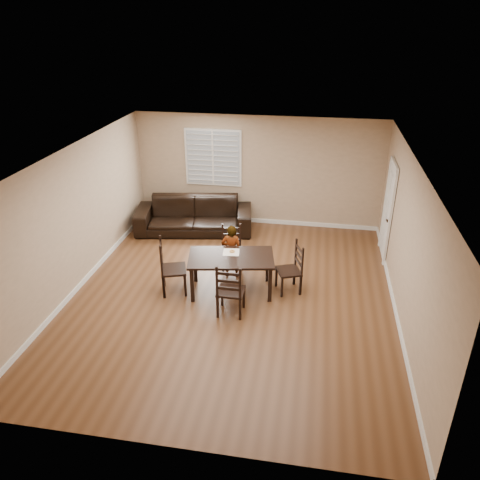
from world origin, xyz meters
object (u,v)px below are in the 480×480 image
(donut, at_px, (232,251))
(sofa, at_px, (194,215))
(chair_near, at_px, (232,247))
(chair_right, at_px, (295,269))
(dining_table, at_px, (231,261))
(chair_left, at_px, (166,269))
(chair_far, at_px, (229,294))
(child, at_px, (231,251))

(donut, bearing_deg, sofa, 120.38)
(chair_near, distance_m, chair_right, 1.56)
(dining_table, distance_m, chair_near, 1.03)
(chair_right, height_order, donut, chair_right)
(chair_left, xyz_separation_m, chair_right, (2.39, 0.47, -0.05))
(chair_right, bearing_deg, chair_left, -100.27)
(dining_table, bearing_deg, chair_far, -91.56)
(chair_far, height_order, donut, chair_far)
(child, bearing_deg, sofa, -59.68)
(chair_right, xyz_separation_m, sofa, (-2.59, 2.32, -0.05))
(chair_far, xyz_separation_m, donut, (-0.14, 1.02, 0.30))
(dining_table, height_order, chair_right, chair_right)
(chair_left, distance_m, chair_right, 2.43)
(sofa, bearing_deg, child, -65.89)
(chair_left, xyz_separation_m, sofa, (-0.20, 2.79, -0.09))
(chair_far, xyz_separation_m, chair_left, (-1.33, 0.60, 0.03))
(chair_far, bearing_deg, dining_table, -80.91)
(chair_far, relative_size, chair_left, 0.94)
(chair_near, xyz_separation_m, chair_far, (0.30, -1.83, 0.04))
(sofa, bearing_deg, chair_near, -61.08)
(chair_left, height_order, child, child)
(dining_table, relative_size, donut, 16.13)
(dining_table, xyz_separation_m, chair_right, (1.19, 0.24, -0.20))
(chair_far, distance_m, chair_left, 1.46)
(chair_far, relative_size, sofa, 0.37)
(chair_far, bearing_deg, chair_near, -79.97)
(chair_far, height_order, chair_left, chair_left)
(chair_near, distance_m, chair_far, 1.85)
(chair_far, distance_m, chair_right, 1.51)
(donut, bearing_deg, chair_far, -82.31)
(chair_near, relative_size, child, 0.84)
(chair_right, height_order, sofa, chair_right)
(chair_left, bearing_deg, donut, -89.18)
(chair_left, bearing_deg, chair_far, -132.81)
(dining_table, distance_m, chair_far, 0.87)
(chair_left, xyz_separation_m, child, (1.10, 0.80, 0.06))
(chair_far, distance_m, sofa, 3.72)
(chair_right, bearing_deg, child, -125.78)
(chair_near, distance_m, chair_left, 1.59)
(sofa, bearing_deg, chair_left, -94.96)
(chair_near, height_order, chair_right, chair_right)
(child, relative_size, sofa, 0.40)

